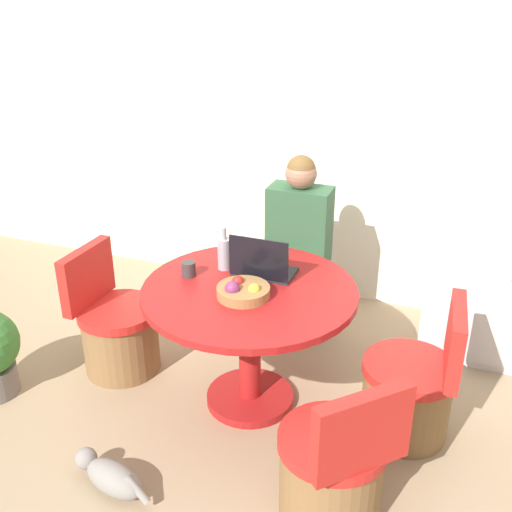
{
  "coord_description": "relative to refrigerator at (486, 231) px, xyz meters",
  "views": [
    {
      "loc": [
        1.1,
        -2.58,
        2.3
      ],
      "look_at": [
        0.05,
        0.2,
        0.91
      ],
      "focal_mm": 42.0,
      "sensor_mm": 36.0,
      "label": 1
    }
  ],
  "objects": [
    {
      "name": "chair_near_right_corner",
      "position": [
        -0.52,
        -1.77,
        -0.57
      ],
      "size": [
        0.58,
        0.58,
        0.81
      ],
      "rotation": [
        0.0,
        0.0,
        -2.34
      ],
      "color": "brown",
      "rests_on": "ground_plane"
    },
    {
      "name": "chair_right_side",
      "position": [
        -0.27,
        -1.07,
        -0.57
      ],
      "size": [
        0.5,
        0.5,
        0.81
      ],
      "rotation": [
        0.0,
        0.0,
        -1.5
      ],
      "color": "brown",
      "rests_on": "ground_plane"
    },
    {
      "name": "laptop",
      "position": [
        -1.16,
        -0.98,
        -0.01
      ],
      "size": [
        0.34,
        0.22,
        0.26
      ],
      "rotation": [
        0.0,
        0.0,
        3.14
      ],
      "color": "#232328",
      "rests_on": "dining_table"
    },
    {
      "name": "cat",
      "position": [
        -1.57,
        -2.02,
        -0.75
      ],
      "size": [
        0.47,
        0.23,
        0.16
      ],
      "rotation": [
        0.0,
        0.0,
        2.92
      ],
      "color": "gray",
      "rests_on": "ground_plane"
    },
    {
      "name": "dining_table",
      "position": [
        -1.18,
        -1.14,
        -0.26
      ],
      "size": [
        1.19,
        1.19,
        0.76
      ],
      "color": "maroon",
      "rests_on": "ground_plane"
    },
    {
      "name": "wall_back",
      "position": [
        -1.23,
        0.38,
        0.47
      ],
      "size": [
        7.0,
        0.06,
        2.6
      ],
      "color": "silver",
      "rests_on": "ground_plane"
    },
    {
      "name": "refrigerator",
      "position": [
        0.0,
        0.0,
        0.0
      ],
      "size": [
        0.62,
        0.67,
        1.66
      ],
      "color": "silver",
      "rests_on": "ground_plane"
    },
    {
      "name": "bottle",
      "position": [
        -1.4,
        -0.96,
        0.03
      ],
      "size": [
        0.08,
        0.08,
        0.26
      ],
      "color": "#9999A3",
      "rests_on": "dining_table"
    },
    {
      "name": "coffee_cup",
      "position": [
        -1.56,
        -1.12,
        -0.03
      ],
      "size": [
        0.08,
        0.08,
        0.09
      ],
      "color": "#383333",
      "rests_on": "dining_table"
    },
    {
      "name": "person_seated",
      "position": [
        -1.13,
        -0.32,
        -0.12
      ],
      "size": [
        0.4,
        0.37,
        1.31
      ],
      "rotation": [
        0.0,
        0.0,
        3.14
      ],
      "color": "#2D2D38",
      "rests_on": "ground_plane"
    },
    {
      "name": "ground_plane",
      "position": [
        -1.23,
        -1.24,
        -0.83
      ],
      "size": [
        12.0,
        12.0,
        0.0
      ],
      "primitive_type": "plane",
      "color": "#9E8466"
    },
    {
      "name": "fruit_bowl",
      "position": [
        -1.18,
        -1.24,
        -0.04
      ],
      "size": [
        0.29,
        0.29,
        0.1
      ],
      "color": "olive",
      "rests_on": "dining_table"
    },
    {
      "name": "chair_left_side",
      "position": [
        -2.09,
        -1.11,
        -0.57
      ],
      "size": [
        0.5,
        0.5,
        0.81
      ],
      "rotation": [
        0.0,
        0.0,
        1.54
      ],
      "color": "brown",
      "rests_on": "ground_plane"
    }
  ]
}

